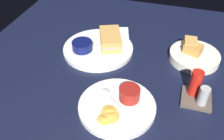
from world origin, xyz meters
TOP-DOWN VIEW (x-y plane):
  - ground_plane at (0.00, 0.00)cm, footprint 110.00×110.00cm
  - plate_sandwich_main at (-7.81, -10.22)cm, footprint 26.87×26.87cm
  - sandwich_half_near at (-11.06, -6.28)cm, footprint 14.90×11.85cm
  - ramekin_dark_sauce at (-4.73, -15.42)cm, footprint 7.68×7.68cm
  - spoon_by_dark_ramekin at (-8.61, -10.98)cm, footprint 7.61×8.40cm
  - plate_chips_companion at (18.55, 4.60)cm, footprint 23.04×23.04cm
  - ramekin_light_gravy at (15.10, 7.48)cm, footprint 6.29×6.29cm
  - spoon_by_gravy_ramekin at (15.48, 0.78)cm, footprint 7.34×8.61cm
  - plantain_chip_scatter at (23.07, 3.28)cm, footprint 8.92×7.12cm
  - bread_basket_rear at (-12.35, 25.24)cm, footprint 18.08×18.08cm
  - condiment_caddy at (7.97, 26.86)cm, footprint 9.00×9.00cm
  - paper_napkin_folded at (-21.38, -5.99)cm, footprint 13.03×11.65cm

SIDE VIEW (x-z plane):
  - ground_plane at x=0.00cm, z-range -3.00..0.00cm
  - paper_napkin_folded at x=-21.38cm, z-range 0.00..0.40cm
  - plate_sandwich_main at x=-7.81cm, z-range 0.00..1.60cm
  - plate_chips_companion at x=18.55cm, z-range 0.00..1.60cm
  - plantain_chip_scatter at x=23.07cm, z-range 1.60..2.20cm
  - spoon_by_dark_ramekin at x=-8.61cm, z-range 1.56..2.36cm
  - spoon_by_gravy_ramekin at x=15.48cm, z-range 1.56..2.36cm
  - bread_basket_rear at x=-12.35cm, z-range -1.37..5.50cm
  - condiment_caddy at x=7.97cm, z-range -1.34..8.16cm
  - ramekin_dark_sauce at x=-4.73cm, z-range 1.74..5.12cm
  - ramekin_light_gravy at x=15.10cm, z-range 1.75..5.80cm
  - sandwich_half_near at x=-11.06cm, z-range 1.60..6.40cm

